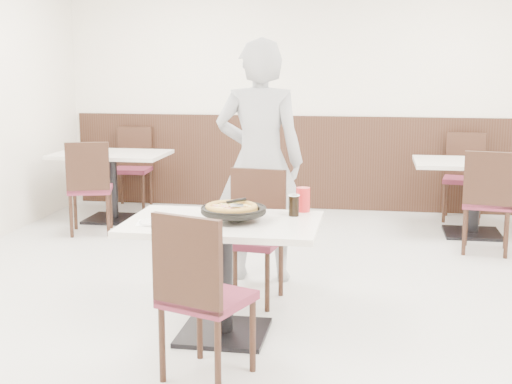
% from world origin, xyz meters
% --- Properties ---
extents(floor, '(7.00, 7.00, 0.00)m').
position_xyz_m(floor, '(0.00, 0.00, 0.00)').
color(floor, '#B1B0AC').
rests_on(floor, ground).
extents(wall_back, '(6.00, 0.04, 2.80)m').
position_xyz_m(wall_back, '(0.00, 3.50, 1.40)').
color(wall_back, silver).
rests_on(wall_back, floor).
extents(wall_front, '(6.00, 0.04, 2.80)m').
position_xyz_m(wall_front, '(0.00, -3.50, 1.40)').
color(wall_front, silver).
rests_on(wall_front, floor).
extents(wainscot_back, '(5.90, 0.03, 1.10)m').
position_xyz_m(wainscot_back, '(0.00, 3.48, 0.55)').
color(wainscot_back, black).
rests_on(wainscot_back, floor).
extents(main_table, '(1.24, 0.86, 0.75)m').
position_xyz_m(main_table, '(-0.28, -0.59, 0.38)').
color(main_table, silver).
rests_on(main_table, floor).
extents(chair_near, '(0.54, 0.54, 0.95)m').
position_xyz_m(chair_near, '(-0.23, -1.20, 0.47)').
color(chair_near, black).
rests_on(chair_near, floor).
extents(chair_far, '(0.47, 0.47, 0.95)m').
position_xyz_m(chair_far, '(-0.22, 0.08, 0.47)').
color(chair_far, black).
rests_on(chair_far, floor).
extents(trivet, '(0.13, 0.13, 0.04)m').
position_xyz_m(trivet, '(-0.19, -0.54, 0.77)').
color(trivet, black).
rests_on(trivet, main_table).
extents(pizza_pan, '(0.36, 0.36, 0.01)m').
position_xyz_m(pizza_pan, '(-0.21, -0.59, 0.79)').
color(pizza_pan, black).
rests_on(pizza_pan, trivet).
extents(pizza, '(0.35, 0.35, 0.02)m').
position_xyz_m(pizza, '(-0.23, -0.54, 0.81)').
color(pizza, gold).
rests_on(pizza, pizza_pan).
extents(pizza_server, '(0.10, 0.12, 0.00)m').
position_xyz_m(pizza_server, '(-0.19, -0.55, 0.84)').
color(pizza_server, white).
rests_on(pizza_server, pizza).
extents(napkin, '(0.21, 0.21, 0.00)m').
position_xyz_m(napkin, '(-0.69, -0.73, 0.75)').
color(napkin, white).
rests_on(napkin, main_table).
extents(side_plate, '(0.18, 0.18, 0.01)m').
position_xyz_m(side_plate, '(-0.68, -0.74, 0.76)').
color(side_plate, white).
rests_on(side_plate, napkin).
extents(fork, '(0.04, 0.17, 0.00)m').
position_xyz_m(fork, '(-0.67, -0.72, 0.77)').
color(fork, white).
rests_on(fork, side_plate).
extents(cola_glass, '(0.07, 0.07, 0.13)m').
position_xyz_m(cola_glass, '(0.14, -0.38, 0.81)').
color(cola_glass, black).
rests_on(cola_glass, main_table).
extents(red_cup, '(0.10, 0.10, 0.16)m').
position_xyz_m(red_cup, '(0.19, -0.23, 0.83)').
color(red_cup, red).
rests_on(red_cup, main_table).
extents(diner_person, '(0.71, 0.48, 1.91)m').
position_xyz_m(diner_person, '(-0.24, 0.65, 0.95)').
color(diner_person, '#A1A3A7').
rests_on(diner_person, floor).
extents(bg_table_left, '(1.25, 0.87, 0.75)m').
position_xyz_m(bg_table_left, '(-2.18, 2.49, 0.38)').
color(bg_table_left, silver).
rests_on(bg_table_left, floor).
extents(bg_chair_left_near, '(0.52, 0.52, 0.95)m').
position_xyz_m(bg_chair_left_near, '(-2.18, 1.89, 0.47)').
color(bg_chair_left_near, black).
rests_on(bg_chair_left_near, floor).
extents(bg_chair_left_far, '(0.45, 0.45, 0.95)m').
position_xyz_m(bg_chair_left_far, '(-2.20, 3.21, 0.47)').
color(bg_chair_left_far, black).
rests_on(bg_chair_left_far, floor).
extents(bg_table_right, '(1.23, 0.84, 0.75)m').
position_xyz_m(bg_table_right, '(1.64, 2.45, 0.38)').
color(bg_table_right, silver).
rests_on(bg_table_right, floor).
extents(bg_chair_right_near, '(0.48, 0.48, 0.95)m').
position_xyz_m(bg_chair_right_near, '(1.67, 1.79, 0.47)').
color(bg_chair_right_near, black).
rests_on(bg_chair_right_near, floor).
extents(bg_chair_right_far, '(0.48, 0.48, 0.95)m').
position_xyz_m(bg_chair_right_far, '(1.62, 3.12, 0.47)').
color(bg_chair_right_far, black).
rests_on(bg_chair_right_far, floor).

